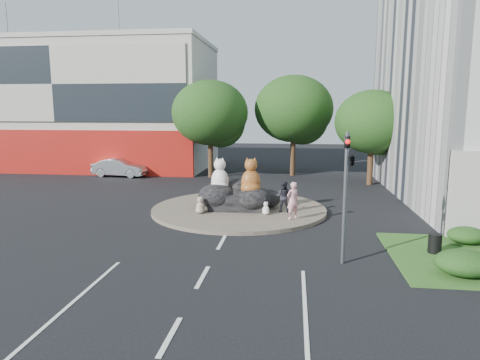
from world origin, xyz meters
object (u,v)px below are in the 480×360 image
at_px(kitten_calico, 200,205).
at_px(litter_bin, 435,243).
at_px(kitten_white, 266,208).
at_px(parked_car, 120,168).
at_px(pedestrian_pink, 293,201).
at_px(cat_white, 220,174).
at_px(cat_tabby, 251,176).
at_px(pedestrian_dark, 283,196).

height_order(kitten_calico, litter_bin, kitten_calico).
height_order(kitten_white, parked_car, parked_car).
relative_size(kitten_white, pedestrian_pink, 0.37).
distance_m(cat_white, cat_tabby, 1.88).
height_order(cat_white, kitten_calico, cat_white).
bearing_deg(kitten_calico, parked_car, 149.26).
distance_m(cat_tabby, pedestrian_pink, 3.15).
relative_size(pedestrian_pink, litter_bin, 2.52).
xyz_separation_m(cat_tabby, kitten_white, (0.92, -1.05, -1.58)).
height_order(kitten_calico, parked_car, parked_car).
relative_size(cat_white, pedestrian_pink, 1.04).
height_order(kitten_white, pedestrian_pink, pedestrian_pink).
bearing_deg(pedestrian_pink, kitten_calico, -44.26).
height_order(cat_white, kitten_white, cat_white).
bearing_deg(parked_car, kitten_white, -127.89).
height_order(kitten_white, litter_bin, kitten_white).
distance_m(cat_white, litter_bin, 11.99).
xyz_separation_m(cat_tabby, pedestrian_dark, (1.83, -0.32, -1.08)).
bearing_deg(parked_car, cat_white, -130.94).
distance_m(cat_tabby, pedestrian_dark, 2.15).
distance_m(pedestrian_pink, pedestrian_dark, 1.63).
xyz_separation_m(cat_white, pedestrian_pink, (4.18, -2.26, -0.94)).
bearing_deg(kitten_calico, pedestrian_dark, 32.89).
relative_size(kitten_calico, litter_bin, 1.22).
bearing_deg(kitten_white, pedestrian_pink, -43.08).
bearing_deg(kitten_calico, pedestrian_pink, 14.28).
relative_size(pedestrian_dark, parked_car, 0.36).
xyz_separation_m(pedestrian_dark, litter_bin, (6.20, -5.90, -0.56)).
bearing_deg(kitten_white, parked_car, 122.93).
bearing_deg(pedestrian_dark, litter_bin, 147.60).
height_order(kitten_calico, pedestrian_pink, pedestrian_pink).
bearing_deg(cat_tabby, pedestrian_pink, -46.18).
distance_m(cat_white, parked_car, 15.80).
bearing_deg(litter_bin, cat_white, 146.11).
relative_size(kitten_white, parked_car, 0.15).
xyz_separation_m(cat_tabby, parked_car, (-12.67, 11.83, -1.36)).
relative_size(cat_tabby, parked_car, 0.44).
distance_m(pedestrian_pink, litter_bin, 7.19).
height_order(pedestrian_pink, parked_car, pedestrian_pink).
bearing_deg(pedestrian_pink, litter_bin, 105.69).
distance_m(kitten_white, pedestrian_pink, 1.75).
xyz_separation_m(kitten_white, pedestrian_dark, (0.91, 0.73, 0.50)).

